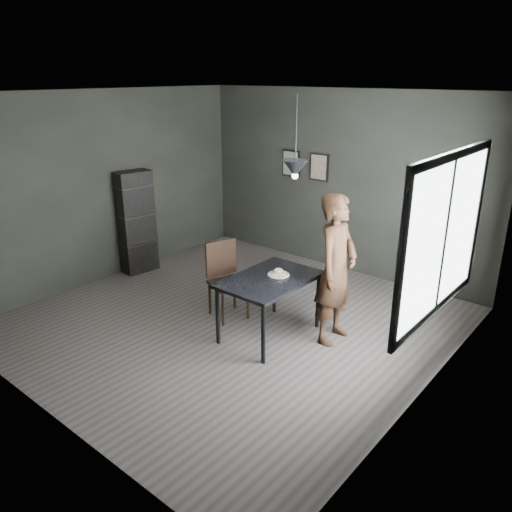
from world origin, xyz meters
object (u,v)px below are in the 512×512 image
Objects in this scene: cafe_table at (270,284)px; wood_chair at (225,274)px; shelf_unit at (136,222)px; woman at (336,270)px; pendant_lamp at (295,168)px; white_plate at (279,275)px.

wood_chair reaches higher than cafe_table.
woman is at bearing 9.54° from shelf_unit.
cafe_table is 1.41m from pendant_lamp.
white_plate is 2.97m from shelf_unit.
woman is 1.11× the size of shelf_unit.
cafe_table is 0.75× the size of shelf_unit.
wood_chair is 0.61× the size of shelf_unit.
white_plate is at bearing 175.59° from pendant_lamp.
white_plate is at bearing 113.11° from woman.
white_plate is 0.14× the size of shelf_unit.
pendant_lamp is at bearing 21.80° from cafe_table.
woman is at bearing 33.24° from cafe_table.
cafe_table is at bearing -109.49° from white_plate.
cafe_table is at bearing -158.20° from pendant_lamp.
woman is (0.64, 0.42, 0.22)m from cafe_table.
wood_chair reaches higher than white_plate.
cafe_table is at bearing 1.66° from shelf_unit.
woman is 1.51m from wood_chair.
pendant_lamp reaches higher than woman.
woman is at bearing 39.35° from pendant_lamp.
woman reaches higher than white_plate.
wood_chair is (-1.43, -0.34, -0.33)m from woman.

